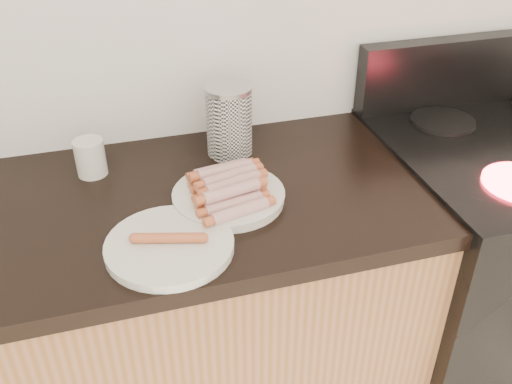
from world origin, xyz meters
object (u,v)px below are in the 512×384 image
object	(u,v)px
stove	(494,272)
main_plate	(229,198)
canister	(229,120)
mug	(90,158)
side_plate	(170,246)

from	to	relation	value
stove	main_plate	distance (m)	0.96
stove	canister	bearing A→B (deg)	166.38
stove	main_plate	size ratio (longest dim) A/B	3.61
stove	main_plate	xyz separation A→B (m)	(-0.84, -0.03, 0.45)
stove	mug	world-z (taller)	mug
stove	mug	size ratio (longest dim) A/B	10.04
main_plate	side_plate	bearing A→B (deg)	-138.67
main_plate	canister	xyz separation A→B (m)	(0.06, 0.22, 0.08)
stove	mug	xyz separation A→B (m)	(-1.13, 0.18, 0.49)
main_plate	mug	size ratio (longest dim) A/B	2.78
stove	canister	world-z (taller)	canister
stove	side_plate	bearing A→B (deg)	-170.61
stove	main_plate	bearing A→B (deg)	-178.16
stove	canister	size ratio (longest dim) A/B	4.94
side_plate	canister	xyz separation A→B (m)	(0.21, 0.35, 0.08)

